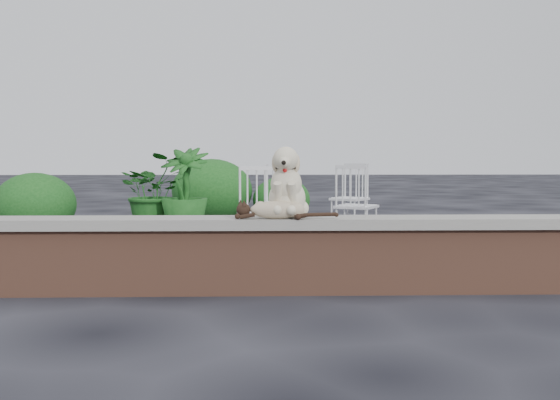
{
  "coord_description": "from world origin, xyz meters",
  "views": [
    {
      "loc": [
        -1.0,
        -4.9,
        1.06
      ],
      "look_at": [
        -0.86,
        0.2,
        0.7
      ],
      "focal_mm": 41.18,
      "sensor_mm": 36.0,
      "label": 1
    }
  ],
  "objects_px": {
    "chair_c": "(356,205)",
    "potted_plant_b": "(185,190)",
    "chair_b": "(349,197)",
    "chair_a": "(262,213)",
    "chair_e": "(281,202)",
    "potted_plant_a": "(154,192)",
    "dog": "(287,181)",
    "cat": "(277,209)"
  },
  "relations": [
    {
      "from": "cat",
      "to": "chair_e",
      "type": "height_order",
      "value": "chair_e"
    },
    {
      "from": "chair_a",
      "to": "chair_c",
      "type": "height_order",
      "value": "same"
    },
    {
      "from": "chair_a",
      "to": "potted_plant_b",
      "type": "xyz_separation_m",
      "value": [
        -1.05,
        2.25,
        0.11
      ]
    },
    {
      "from": "cat",
      "to": "chair_b",
      "type": "xyz_separation_m",
      "value": [
        1.1,
        4.07,
        -0.19
      ]
    },
    {
      "from": "dog",
      "to": "potted_plant_a",
      "type": "relative_size",
      "value": 0.51
    },
    {
      "from": "dog",
      "to": "chair_c",
      "type": "distance_m",
      "value": 2.77
    },
    {
      "from": "chair_c",
      "to": "dog",
      "type": "bearing_deg",
      "value": 99.7
    },
    {
      "from": "chair_c",
      "to": "chair_a",
      "type": "bearing_deg",
      "value": 71.65
    },
    {
      "from": "chair_a",
      "to": "chair_b",
      "type": "distance_m",
      "value": 2.65
    },
    {
      "from": "potted_plant_a",
      "to": "potted_plant_b",
      "type": "height_order",
      "value": "potted_plant_b"
    },
    {
      "from": "cat",
      "to": "chair_e",
      "type": "xyz_separation_m",
      "value": [
        0.13,
        3.31,
        -0.19
      ]
    },
    {
      "from": "cat",
      "to": "chair_a",
      "type": "height_order",
      "value": "chair_a"
    },
    {
      "from": "dog",
      "to": "chair_e",
      "type": "xyz_separation_m",
      "value": [
        0.05,
        3.16,
        -0.39
      ]
    },
    {
      "from": "cat",
      "to": "potted_plant_a",
      "type": "xyz_separation_m",
      "value": [
        -1.64,
        4.32,
        -0.11
      ]
    },
    {
      "from": "chair_e",
      "to": "chair_a",
      "type": "bearing_deg",
      "value": 175.94
    },
    {
      "from": "chair_c",
      "to": "potted_plant_b",
      "type": "bearing_deg",
      "value": -0.21
    },
    {
      "from": "chair_e",
      "to": "potted_plant_a",
      "type": "distance_m",
      "value": 2.04
    },
    {
      "from": "chair_e",
      "to": "chair_c",
      "type": "height_order",
      "value": "same"
    },
    {
      "from": "chair_e",
      "to": "potted_plant_b",
      "type": "distance_m",
      "value": 1.46
    },
    {
      "from": "dog",
      "to": "potted_plant_b",
      "type": "relative_size",
      "value": 0.47
    },
    {
      "from": "dog",
      "to": "chair_a",
      "type": "bearing_deg",
      "value": 104.96
    },
    {
      "from": "cat",
      "to": "chair_c",
      "type": "xyz_separation_m",
      "value": [
        1.0,
        2.74,
        -0.19
      ]
    },
    {
      "from": "chair_e",
      "to": "potted_plant_a",
      "type": "xyz_separation_m",
      "value": [
        -1.77,
        1.01,
        0.07
      ]
    },
    {
      "from": "cat",
      "to": "chair_c",
      "type": "height_order",
      "value": "chair_c"
    },
    {
      "from": "cat",
      "to": "dog",
      "type": "bearing_deg",
      "value": 69.65
    },
    {
      "from": "potted_plant_b",
      "to": "potted_plant_a",
      "type": "bearing_deg",
      "value": 143.54
    },
    {
      "from": "potted_plant_b",
      "to": "chair_a",
      "type": "bearing_deg",
      "value": -64.99
    },
    {
      "from": "chair_e",
      "to": "cat",
      "type": "bearing_deg",
      "value": -177.48
    },
    {
      "from": "cat",
      "to": "chair_c",
      "type": "bearing_deg",
      "value": 77.62
    },
    {
      "from": "chair_c",
      "to": "potted_plant_a",
      "type": "xyz_separation_m",
      "value": [
        -2.64,
        1.58,
        0.07
      ]
    },
    {
      "from": "chair_e",
      "to": "potted_plant_b",
      "type": "height_order",
      "value": "potted_plant_b"
    },
    {
      "from": "chair_b",
      "to": "chair_a",
      "type": "bearing_deg",
      "value": -80.2
    },
    {
      "from": "chair_c",
      "to": "chair_b",
      "type": "bearing_deg",
      "value": -64.94
    },
    {
      "from": "dog",
      "to": "potted_plant_b",
      "type": "xyz_separation_m",
      "value": [
        -1.25,
        3.82,
        -0.27
      ]
    },
    {
      "from": "dog",
      "to": "chair_e",
      "type": "distance_m",
      "value": 3.18
    },
    {
      "from": "chair_b",
      "to": "cat",
      "type": "bearing_deg",
      "value": -67.96
    },
    {
      "from": "cat",
      "to": "potted_plant_b",
      "type": "height_order",
      "value": "potted_plant_b"
    },
    {
      "from": "chair_e",
      "to": "potted_plant_a",
      "type": "relative_size",
      "value": 0.86
    },
    {
      "from": "potted_plant_b",
      "to": "chair_c",
      "type": "bearing_deg",
      "value": -29.52
    },
    {
      "from": "chair_b",
      "to": "potted_plant_a",
      "type": "relative_size",
      "value": 0.86
    },
    {
      "from": "chair_c",
      "to": "potted_plant_b",
      "type": "height_order",
      "value": "potted_plant_b"
    },
    {
      "from": "chair_b",
      "to": "chair_e",
      "type": "bearing_deg",
      "value": -104.69
    }
  ]
}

